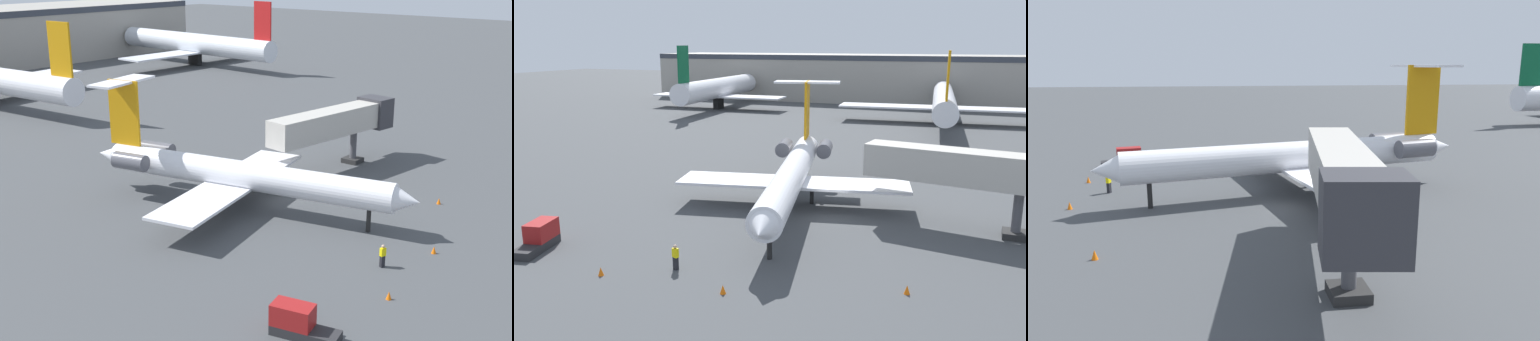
{
  "view_description": "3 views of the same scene",
  "coord_description": "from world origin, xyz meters",
  "views": [
    {
      "loc": [
        -44.07,
        -33.85,
        20.44
      ],
      "look_at": [
        -3.56,
        -1.02,
        3.68
      ],
      "focal_mm": 45.81,
      "sensor_mm": 36.0,
      "label": 1
    },
    {
      "loc": [
        11.5,
        -41.76,
        14.21
      ],
      "look_at": [
        -6.2,
        1.08,
        3.08
      ],
      "focal_mm": 37.46,
      "sensor_mm": 36.0,
      "label": 2
    },
    {
      "loc": [
        33.62,
        -5.66,
        10.36
      ],
      "look_at": [
        -2.24,
        -0.67,
        2.34
      ],
      "focal_mm": 33.89,
      "sensor_mm": 36.0,
      "label": 3
    }
  ],
  "objects": [
    {
      "name": "ground_crew_marshaller",
      "position": [
        -6.27,
        -14.6,
        0.86
      ],
      "size": [
        0.47,
        0.38,
        1.69
      ],
      "color": "black",
      "rests_on": "ground_plane"
    },
    {
      "name": "jet_bridge",
      "position": [
        11.66,
        0.35,
        4.84
      ],
      "size": [
        16.59,
        5.14,
        6.54
      ],
      "color": "#B7B2A8",
      "rests_on": "ground_plane"
    },
    {
      "name": "ground_plane",
      "position": [
        0.0,
        0.0,
        -0.05
      ],
      "size": [
        400.0,
        400.0,
        0.1
      ],
      "primitive_type": "cube",
      "color": "#424447"
    },
    {
      "name": "regional_jet",
      "position": [
        -4.07,
        1.32,
        3.22
      ],
      "size": [
        20.73,
        30.16,
        10.27
      ],
      "color": "white",
      "rests_on": "ground_plane"
    },
    {
      "name": "traffic_cone_far",
      "position": [
        -10.12,
        -17.17,
        0.28
      ],
      "size": [
        0.36,
        0.36,
        0.55
      ],
      "color": "orange",
      "rests_on": "ground_plane"
    },
    {
      "name": "traffic_cone_near",
      "position": [
        -1.91,
        -16.47,
        0.28
      ],
      "size": [
        0.36,
        0.36,
        0.55
      ],
      "color": "orange",
      "rests_on": "ground_plane"
    },
    {
      "name": "baggage_tug_lead",
      "position": [
        -17.16,
        -15.14,
        0.84
      ],
      "size": [
        2.26,
        4.21,
        1.9
      ],
      "color": "#262628",
      "rests_on": "ground_plane"
    },
    {
      "name": "traffic_cone_mid",
      "position": [
        7.99,
        -12.44,
        0.28
      ],
      "size": [
        0.36,
        0.36,
        0.55
      ],
      "color": "orange",
      "rests_on": "ground_plane"
    }
  ]
}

